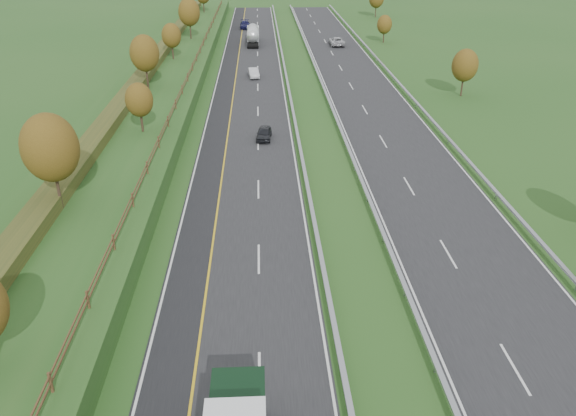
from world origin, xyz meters
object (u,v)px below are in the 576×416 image
car_silver_mid (254,73)px  car_small_far (245,25)px  road_tanker (253,34)px  car_oncoming (337,41)px  car_dark_near (264,133)px

car_silver_mid → car_small_far: car_small_far is taller
car_silver_mid → road_tanker: bearing=83.7°
car_silver_mid → car_oncoming: size_ratio=0.73×
road_tanker → car_oncoming: road_tanker is taller
car_dark_near → car_oncoming: size_ratio=0.66×
road_tanker → car_oncoming: (16.66, -2.79, -1.01)m
road_tanker → car_oncoming: 16.92m
car_dark_near → car_small_far: size_ratio=0.70×
car_dark_near → car_small_far: (-3.54, 75.49, 0.15)m
car_dark_near → road_tanker: bearing=97.0°
car_dark_near → car_small_far: car_small_far is taller
road_tanker → car_silver_mid: road_tanker is taller
car_small_far → road_tanker: bearing=-86.0°
road_tanker → car_silver_mid: 27.99m
car_dark_near → car_silver_mid: car_silver_mid is taller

